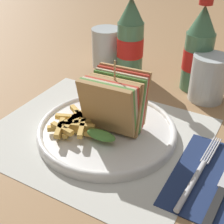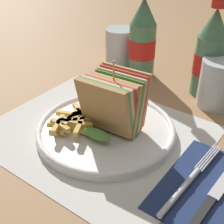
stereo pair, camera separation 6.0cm
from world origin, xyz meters
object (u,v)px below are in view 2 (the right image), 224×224
object	(u,v)px
club_sandwich	(113,104)
glass_near	(217,86)
fork	(187,184)
coke_bottle_near	(142,40)
plate_main	(106,129)
glass_far	(120,48)
knife	(218,191)
coke_bottle_far	(210,55)

from	to	relation	value
club_sandwich	glass_near	size ratio (longest dim) A/B	1.31
club_sandwich	fork	distance (m)	0.19
coke_bottle_near	glass_near	world-z (taller)	coke_bottle_near
plate_main	glass_far	size ratio (longest dim) A/B	2.55
fork	glass_near	size ratio (longest dim) A/B	1.91
plate_main	club_sandwich	xyz separation A→B (m)	(0.01, 0.01, 0.06)
plate_main	glass_far	bearing A→B (deg)	120.44
knife	coke_bottle_near	bearing A→B (deg)	140.76
plate_main	fork	xyz separation A→B (m)	(0.19, -0.04, -0.00)
plate_main	glass_far	xyz separation A→B (m)	(-0.17, 0.28, 0.04)
coke_bottle_near	fork	bearing A→B (deg)	-48.12
fork	coke_bottle_near	world-z (taller)	coke_bottle_near
fork	coke_bottle_far	size ratio (longest dim) A/B	0.90
glass_near	club_sandwich	bearing A→B (deg)	-117.39
coke_bottle_near	club_sandwich	bearing A→B (deg)	-69.34
coke_bottle_far	glass_far	size ratio (longest dim) A/B	2.11
coke_bottle_near	coke_bottle_far	xyz separation A→B (m)	(0.17, 0.01, 0.00)
knife	plate_main	bearing A→B (deg)	177.61
plate_main	knife	bearing A→B (deg)	-5.37
plate_main	coke_bottle_near	bearing A→B (deg)	107.85
fork	glass_far	xyz separation A→B (m)	(-0.35, 0.32, 0.04)
coke_bottle_near	plate_main	bearing A→B (deg)	-72.15
club_sandwich	fork	size ratio (longest dim) A/B	0.69
fork	glass_near	bearing A→B (deg)	105.29
plate_main	coke_bottle_near	distance (m)	0.29
club_sandwich	fork	xyz separation A→B (m)	(0.17, -0.05, -0.06)
fork	glass_far	distance (m)	0.48
club_sandwich	glass_near	xyz separation A→B (m)	(0.12, 0.22, -0.02)
coke_bottle_far	glass_near	size ratio (longest dim) A/B	2.11
fork	coke_bottle_far	distance (m)	0.34
club_sandwich	knife	xyz separation A→B (m)	(0.22, -0.03, -0.06)
club_sandwich	coke_bottle_far	xyz separation A→B (m)	(0.08, 0.26, 0.03)
fork	knife	bearing A→B (deg)	23.87
coke_bottle_near	coke_bottle_far	bearing A→B (deg)	1.94
plate_main	coke_bottle_near	world-z (taller)	coke_bottle_near
club_sandwich	coke_bottle_near	xyz separation A→B (m)	(-0.10, 0.26, 0.03)
plate_main	knife	distance (m)	0.23
glass_near	plate_main	bearing A→B (deg)	-118.80
fork	knife	distance (m)	0.05
glass_near	coke_bottle_far	bearing A→B (deg)	136.17
fork	glass_far	world-z (taller)	glass_far
plate_main	fork	bearing A→B (deg)	-11.64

